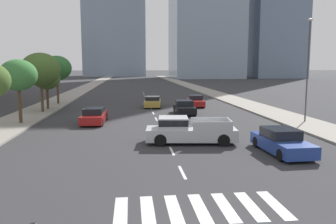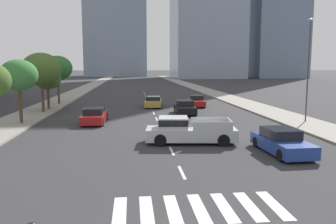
{
  "view_description": "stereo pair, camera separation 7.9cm",
  "coord_description": "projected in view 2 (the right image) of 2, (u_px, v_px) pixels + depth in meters",
  "views": [
    {
      "loc": [
        -2.31,
        -7.37,
        4.85
      ],
      "look_at": [
        0.0,
        13.55,
        2.0
      ],
      "focal_mm": 36.26,
      "sensor_mm": 36.0,
      "label": 1
    },
    {
      "loc": [
        -2.24,
        -7.38,
        4.85
      ],
      "look_at": [
        0.0,
        13.55,
        2.0
      ],
      "focal_mm": 36.26,
      "sensor_mm": 36.0,
      "label": 2
    }
  ],
  "objects": [
    {
      "name": "sidewalk_east",
      "position": [
        259.0,
        108.0,
        39.0
      ],
      "size": [
        4.0,
        260.0,
        0.15
      ],
      "primitive_type": "cube",
      "color": "gray",
      "rests_on": "ground"
    },
    {
      "name": "sidewalk_west",
      "position": [
        38.0,
        111.0,
        36.42
      ],
      "size": [
        4.0,
        260.0,
        0.15
      ],
      "primitive_type": "cube",
      "color": "gray",
      "rests_on": "ground"
    },
    {
      "name": "crosswalk_near",
      "position": [
        199.0,
        208.0,
        11.66
      ],
      "size": [
        5.85,
        2.52,
        0.01
      ],
      "color": "silver",
      "rests_on": "ground"
    },
    {
      "name": "lane_divider_center",
      "position": [
        152.0,
        108.0,
        39.25
      ],
      "size": [
        0.14,
        50.0,
        0.01
      ],
      "color": "silver",
      "rests_on": "ground"
    },
    {
      "name": "pickup_truck",
      "position": [
        187.0,
        131.0,
        21.44
      ],
      "size": [
        5.84,
        2.58,
        1.67
      ],
      "rotation": [
        0.0,
        0.0,
        3.03
      ],
      "color": "#B7BABF",
      "rests_on": "ground"
    },
    {
      "name": "sedan_blue_0",
      "position": [
        282.0,
        142.0,
        19.0
      ],
      "size": [
        2.05,
        4.65,
        1.37
      ],
      "rotation": [
        0.0,
        0.0,
        -1.53
      ],
      "color": "navy",
      "rests_on": "ground"
    },
    {
      "name": "sedan_red_1",
      "position": [
        95.0,
        116.0,
        29.06
      ],
      "size": [
        1.99,
        4.82,
        1.35
      ],
      "rotation": [
        0.0,
        0.0,
        1.54
      ],
      "color": "maroon",
      "rests_on": "ground"
    },
    {
      "name": "sedan_red_2",
      "position": [
        196.0,
        101.0,
        41.48
      ],
      "size": [
        2.29,
        4.88,
        1.33
      ],
      "rotation": [
        0.0,
        0.0,
        -1.67
      ],
      "color": "maroon",
      "rests_on": "ground"
    },
    {
      "name": "sedan_gold_3",
      "position": [
        153.0,
        102.0,
        40.54
      ],
      "size": [
        2.28,
        4.5,
        1.27
      ],
      "rotation": [
        0.0,
        0.0,
        -1.66
      ],
      "color": "#B28E38",
      "rests_on": "ground"
    },
    {
      "name": "sedan_black_4",
      "position": [
        185.0,
        108.0,
        34.6
      ],
      "size": [
        1.99,
        4.4,
        1.39
      ],
      "rotation": [
        0.0,
        0.0,
        -1.6
      ],
      "color": "black",
      "rests_on": "ground"
    },
    {
      "name": "street_lamp_east",
      "position": [
        308.0,
        64.0,
        28.49
      ],
      "size": [
        0.5,
        0.24,
        8.62
      ],
      "color": "#3F3F42",
      "rests_on": "sidewalk_east"
    },
    {
      "name": "street_tree_second",
      "position": [
        19.0,
        75.0,
        27.88
      ],
      "size": [
        3.04,
        3.04,
        5.27
      ],
      "color": "#4C3823",
      "rests_on": "sidewalk_west"
    },
    {
      "name": "street_tree_third",
      "position": [
        41.0,
        69.0,
        34.87
      ],
      "size": [
        4.01,
        4.01,
        6.08
      ],
      "color": "#4C3823",
      "rests_on": "sidewalk_west"
    },
    {
      "name": "street_tree_fourth",
      "position": [
        47.0,
        78.0,
        37.31
      ],
      "size": [
        2.96,
        2.96,
        4.66
      ],
      "color": "#4C3823",
      "rests_on": "sidewalk_west"
    },
    {
      "name": "street_tree_fifth",
      "position": [
        58.0,
        68.0,
        42.55
      ],
      "size": [
        3.63,
        3.63,
        6.02
      ],
      "color": "#4C3823",
      "rests_on": "sidewalk_west"
    }
  ]
}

